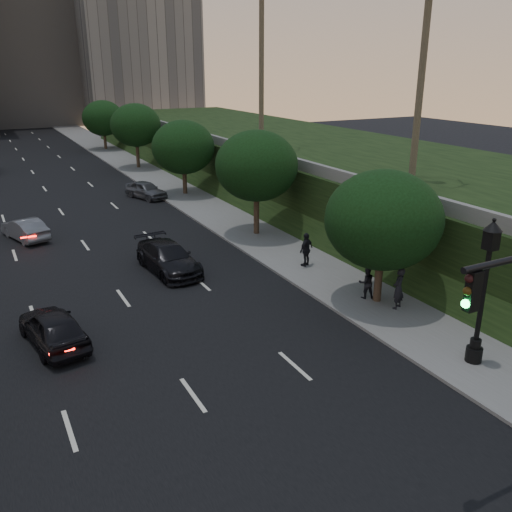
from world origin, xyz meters
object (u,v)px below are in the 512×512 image
sedan_near_left (53,327)px  sedan_mid_left (25,229)px  pedestrian_c (306,249)px  pedestrian_b (366,282)px  sedan_near_right (168,258)px  pedestrian_a (398,288)px  sedan_far_right (146,190)px  street_lamp (482,299)px

sedan_near_left → sedan_mid_left: bearing=-101.4°
sedan_near_left → pedestrian_c: pedestrian_c is taller
pedestrian_b → pedestrian_c: bearing=-68.3°
sedan_mid_left → pedestrian_c: (12.93, -12.58, 0.39)m
sedan_near_right → pedestrian_a: bearing=-56.5°
sedan_far_right → sedan_near_right: bearing=-122.8°
sedan_mid_left → sedan_far_right: 12.45m
sedan_near_right → pedestrian_b: size_ratio=3.41×
pedestrian_a → pedestrian_c: pedestrian_a is taller
sedan_far_right → pedestrian_c: 20.14m
sedan_mid_left → pedestrian_b: 21.86m
pedestrian_c → sedan_far_right: bearing=-105.0°
sedan_mid_left → sedan_near_right: bearing=105.0°
sedan_near_left → sedan_far_right: bearing=-124.6°
sedan_mid_left → street_lamp: bearing=100.7°
pedestrian_a → pedestrian_b: 1.66m
sedan_far_right → pedestrian_a: bearing=-102.2°
sedan_mid_left → pedestrian_b: bearing=109.0°
sedan_near_right → pedestrian_c: pedestrian_c is taller
sedan_far_right → pedestrian_a: 26.66m
sedan_near_left → pedestrian_c: size_ratio=2.40×
sedan_far_right → pedestrian_c: size_ratio=2.25×
street_lamp → pedestrian_a: (0.64, 4.86, -1.53)m
street_lamp → sedan_far_right: bearing=95.3°
pedestrian_a → sedan_near_right: bearing=-75.7°
sedan_near_left → pedestrian_c: (13.42, 2.60, 0.32)m
sedan_near_right → sedan_mid_left: bearing=118.3°
sedan_far_right → sedan_near_left: bearing=-134.9°
sedan_near_right → sedan_far_right: size_ratio=1.26×
sedan_near_left → sedan_far_right: 24.88m
sedan_near_right → sedan_near_left: bearing=-144.3°
sedan_far_right → pedestrian_b: size_ratio=2.70×
street_lamp → sedan_near_left: street_lamp is taller
sedan_mid_left → pedestrian_a: bearing=107.7°
sedan_near_left → pedestrian_a: 14.62m
street_lamp → pedestrian_c: size_ratio=3.03×
street_lamp → pedestrian_a: size_ratio=2.93×
street_lamp → pedestrian_b: bearing=89.0°
sedan_mid_left → pedestrian_b: (13.08, -17.52, 0.23)m
sedan_far_right → pedestrian_a: (3.55, -26.42, 0.40)m
sedan_near_left → sedan_far_right: sedan_near_left is taller
street_lamp → sedan_near_right: street_lamp is taller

